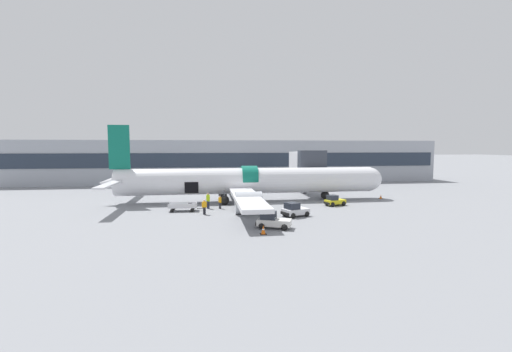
{
  "coord_description": "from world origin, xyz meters",
  "views": [
    {
      "loc": [
        -4.84,
        -38.51,
        7.24
      ],
      "look_at": [
        1.36,
        4.08,
        3.55
      ],
      "focal_mm": 24.0,
      "sensor_mm": 36.0,
      "label": 1
    }
  ],
  "objects": [
    {
      "name": "ground_crew_driver",
      "position": [
        -5.11,
        -1.91,
        0.86
      ],
      "size": [
        0.57,
        0.44,
        1.63
      ],
      "color": "black",
      "rests_on": "ground_plane"
    },
    {
      "name": "terminal_strip",
      "position": [
        0.0,
        33.99,
        4.25
      ],
      "size": [
        85.76,
        12.84,
        8.49
      ],
      "color": "#9EA3AD",
      "rests_on": "ground_plane"
    },
    {
      "name": "ground_crew_loader_b",
      "position": [
        -3.32,
        1.36,
        0.81
      ],
      "size": [
        0.47,
        0.52,
        1.54
      ],
      "color": "#2D2D33",
      "rests_on": "ground_plane"
    },
    {
      "name": "ground_plane",
      "position": [
        0.0,
        0.0,
        0.0
      ],
      "size": [
        500.0,
        500.0,
        0.0
      ],
      "primitive_type": "plane",
      "color": "gray"
    },
    {
      "name": "baggage_tug_rear",
      "position": [
        0.94,
        -9.05,
        0.64
      ],
      "size": [
        3.35,
        2.48,
        1.49
      ],
      "color": "silver",
      "rests_on": "ground_plane"
    },
    {
      "name": "airplane",
      "position": [
        0.24,
        6.34,
        2.61
      ],
      "size": [
        37.58,
        34.12,
        9.95
      ],
      "color": "silver",
      "rests_on": "ground_plane"
    },
    {
      "name": "baggage_cart_loading",
      "position": [
        -7.47,
        0.39,
        0.47
      ],
      "size": [
        4.09,
        1.9,
        0.93
      ],
      "color": "silver",
      "rests_on": "ground_plane"
    },
    {
      "name": "safety_cone_nose",
      "position": [
        19.24,
        5.8,
        0.26
      ],
      "size": [
        0.52,
        0.52,
        0.57
      ],
      "color": "black",
      "rests_on": "ground_plane"
    },
    {
      "name": "jet_bridge_stub",
      "position": [
        10.12,
        11.38,
        4.9
      ],
      "size": [
        3.88,
        8.5,
        6.73
      ],
      "color": "#4C4C51",
      "rests_on": "ground_plane"
    },
    {
      "name": "baggage_tug_lead",
      "position": [
        4.2,
        -4.29,
        0.64
      ],
      "size": [
        3.11,
        2.61,
        1.47
      ],
      "color": "silver",
      "rests_on": "ground_plane"
    },
    {
      "name": "safety_cone_engine_left",
      "position": [
        -0.23,
        -11.07,
        0.36
      ],
      "size": [
        0.54,
        0.54,
        0.77
      ],
      "color": "black",
      "rests_on": "ground_plane"
    },
    {
      "name": "baggage_tug_mid",
      "position": [
        10.75,
        1.4,
        0.56
      ],
      "size": [
        2.82,
        2.15,
        1.32
      ],
      "color": "yellow",
      "rests_on": "ground_plane"
    },
    {
      "name": "ground_crew_loader_a",
      "position": [
        -4.7,
        1.58,
        0.98
      ],
      "size": [
        0.55,
        0.64,
        1.86
      ],
      "color": "#1E2338",
      "rests_on": "ground_plane"
    }
  ]
}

